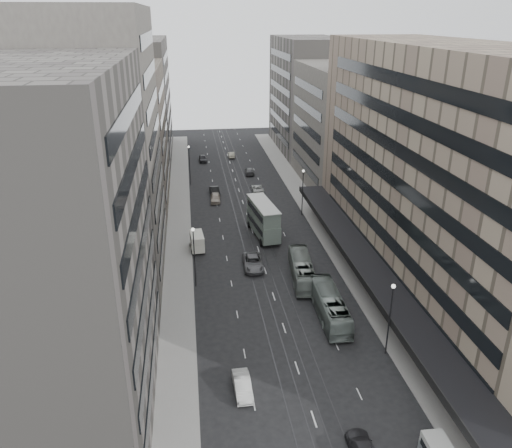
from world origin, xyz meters
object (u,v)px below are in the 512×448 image
bus_near (330,306)px  pedestrian (446,392)px  panel_van (197,241)px  sedan_1 (242,386)px  double_decker (263,218)px  bus_far (302,270)px  sedan_2 (253,262)px

bus_near → pedestrian: bus_near is taller
panel_van → pedestrian: panel_van is taller
panel_van → sedan_1: (3.32, -31.67, -0.72)m
bus_near → pedestrian: 16.51m
bus_near → sedan_1: bearing=46.1°
bus_near → double_decker: bearing=-78.4°
sedan_1 → pedestrian: pedestrian is taller
bus_near → bus_far: size_ratio=1.03×
double_decker → bus_far: bearing=-86.6°
pedestrian → bus_far: bearing=-71.1°
bus_far → sedan_2: size_ratio=1.86×
double_decker → panel_van: size_ratio=2.42×
bus_far → double_decker: bearing=-73.3°
bus_far → panel_van: bearing=-33.7°
bus_far → sedan_1: 22.94m
bus_far → pedestrian: 25.63m
bus_near → sedan_1: 16.09m
pedestrian → sedan_2: bearing=-63.3°
bus_near → double_decker: size_ratio=1.08×
bus_near → sedan_2: (-7.24, 13.63, -0.76)m
bus_far → double_decker: double_decker is taller
double_decker → sedan_1: size_ratio=2.35×
panel_van → pedestrian: (21.58, -35.55, -0.34)m
sedan_1 → pedestrian: bearing=-13.7°
sedan_1 → pedestrian: 18.67m
bus_near → panel_van: (-14.85, 20.48, -0.13)m
pedestrian → bus_near: bearing=-65.2°
bus_near → bus_far: bus_near is taller
bus_far → panel_van: 17.62m
panel_van → pedestrian: bearing=-63.1°
bus_far → panel_van: bus_far is taller
double_decker → sedan_2: 11.45m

